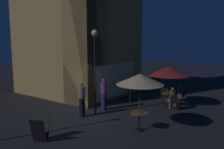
% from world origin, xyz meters
% --- Properties ---
extents(ground_plane, '(60.00, 60.00, 0.00)m').
position_xyz_m(ground_plane, '(0.00, 0.00, 0.00)').
color(ground_plane, '#212228').
extents(cafe_building, '(6.12, 7.24, 9.49)m').
position_xyz_m(cafe_building, '(3.00, 3.39, 4.74)').
color(cafe_building, tan).
rests_on(cafe_building, ground).
extents(street_lamp_near_corner, '(0.33, 0.33, 4.30)m').
position_xyz_m(street_lamp_near_corner, '(0.52, 0.05, 3.03)').
color(street_lamp_near_corner, black).
rests_on(street_lamp_near_corner, ground).
extents(menu_sandwich_board, '(0.83, 0.79, 0.93)m').
position_xyz_m(menu_sandwich_board, '(-3.22, -0.34, 0.48)').
color(menu_sandwich_board, black).
rests_on(menu_sandwich_board, ground).
extents(cafe_table_0, '(0.63, 0.63, 0.79)m').
position_xyz_m(cafe_table_0, '(4.09, -2.36, 0.53)').
color(cafe_table_0, black).
rests_on(cafe_table_0, ground).
extents(cafe_table_1, '(0.77, 0.77, 0.77)m').
position_xyz_m(cafe_table_1, '(-0.06, -2.83, 0.58)').
color(cafe_table_1, black).
rests_on(cafe_table_1, ground).
extents(patio_umbrella_0, '(2.34, 2.34, 2.29)m').
position_xyz_m(patio_umbrella_0, '(4.09, -2.36, 2.05)').
color(patio_umbrella_0, black).
rests_on(patio_umbrella_0, ground).
extents(patio_umbrella_1, '(1.98, 1.98, 2.43)m').
position_xyz_m(patio_umbrella_1, '(-0.06, -2.83, 2.19)').
color(patio_umbrella_1, black).
rests_on(patio_umbrella_1, ground).
extents(cafe_chair_0, '(0.60, 0.60, 0.91)m').
position_xyz_m(cafe_chair_0, '(4.62, -3.02, 0.56)').
color(cafe_chair_0, '#4E321D').
rests_on(cafe_chair_0, ground).
extents(cafe_chair_1, '(0.56, 0.56, 0.88)m').
position_xyz_m(cafe_chair_1, '(4.73, -1.92, 0.54)').
color(cafe_chair_1, black).
rests_on(cafe_chair_1, ground).
extents(cafe_chair_2, '(0.58, 0.58, 0.89)m').
position_xyz_m(cafe_chair_2, '(3.44, -2.94, 0.53)').
color(cafe_chair_2, '#262024').
rests_on(cafe_chair_2, ground).
extents(patron_seated_0, '(0.51, 0.53, 1.27)m').
position_xyz_m(patron_seated_0, '(4.53, -2.91, 0.72)').
color(patron_seated_0, '#796957').
rests_on(patron_seated_0, ground).
extents(patron_seated_1, '(0.54, 0.53, 1.27)m').
position_xyz_m(patron_seated_1, '(3.55, -2.85, 0.72)').
color(patron_seated_1, slate).
rests_on(patron_seated_1, ground).
extents(patron_standing_2, '(0.35, 0.35, 1.74)m').
position_xyz_m(patron_standing_2, '(1.40, 0.18, 0.88)').
color(patron_standing_2, navy).
rests_on(patron_standing_2, ground).
extents(patron_standing_3, '(0.32, 0.32, 1.66)m').
position_xyz_m(patron_standing_3, '(3.64, -0.11, 0.84)').
color(patron_standing_3, black).
rests_on(patron_standing_3, ground).
extents(patron_standing_4, '(0.36, 0.36, 1.75)m').
position_xyz_m(patron_standing_4, '(-0.12, 0.39, 0.88)').
color(patron_standing_4, black).
rests_on(patron_standing_4, ground).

